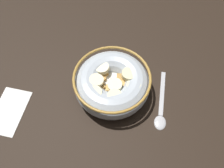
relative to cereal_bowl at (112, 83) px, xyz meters
The scene contains 4 objects.
ground_plane 4.34cm from the cereal_bowl, 159.57° to the right, with size 110.30×110.30×2.00cm, color black.
cereal_bowl is the anchor object (origin of this frame).
spoon 12.75cm from the cereal_bowl, 82.36° to the left, with size 15.29×4.13×0.80cm.
folded_napkin 24.29cm from the cereal_bowl, 58.65° to the right, with size 11.30×6.78×0.30cm, color white.
Camera 1 is at (24.89, 8.28, 48.58)cm, focal length 36.95 mm.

